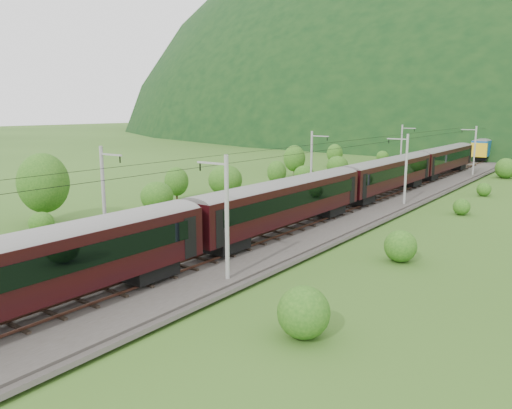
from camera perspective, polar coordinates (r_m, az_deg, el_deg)
The scene contains 14 objects.
ground at distance 36.79m, azimuth -10.78°, elevation -6.85°, with size 600.00×600.00×0.00m, color #2E5019.
railbed at distance 43.86m, azimuth -1.20°, elevation -3.55°, with size 14.00×220.00×0.30m, color #38332D.
track_left at distance 45.27m, azimuth -3.61°, elevation -2.82°, with size 2.40×220.00×0.27m.
track_right at distance 42.43m, azimuth 1.38°, elevation -3.74°, with size 2.40×220.00×0.27m.
catenary_left at distance 64.56m, azimuth 6.41°, elevation 4.97°, with size 2.54×192.28×8.00m.
catenary_right at distance 59.45m, azimuth 16.70°, elevation 4.07°, with size 2.54×192.28×8.00m.
overhead_wires at distance 42.66m, azimuth -1.23°, elevation 5.53°, with size 4.83×198.00×0.03m.
mountain_ridge at distance 355.21m, azimuth 12.19°, elevation 8.86°, with size 336.00×280.00×132.00m, color black.
train at distance 43.37m, azimuth 2.93°, elevation 1.07°, with size 3.15×174.12×5.48m.
hazard_post_near at distance 95.22m, azimuth 20.07°, elevation 4.24°, with size 0.18×0.18×1.69m, color red.
hazard_post_far at distance 70.02m, azimuth 14.36°, elevation 2.31°, with size 0.16×0.16×1.50m, color red.
signal at distance 94.01m, azimuth 17.72°, elevation 4.64°, with size 0.26×0.26×2.36m.
vegetation_left at distance 52.86m, azimuth -15.41°, elevation 1.49°, with size 13.43×145.57×7.04m.
vegetation_right at distance 36.45m, azimuth 12.38°, elevation -4.97°, with size 6.84×107.46×2.96m.
Camera 1 is at (25.88, -23.68, 11.09)m, focal length 35.00 mm.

